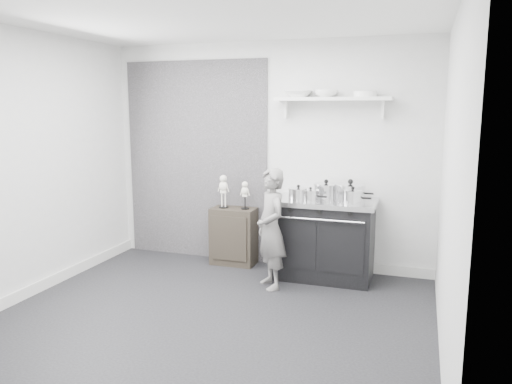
# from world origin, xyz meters

# --- Properties ---
(ground) EXTENTS (4.00, 4.00, 0.00)m
(ground) POSITION_xyz_m (0.00, 0.00, 0.00)
(ground) COLOR black
(ground) RESTS_ON ground
(room_shell) EXTENTS (4.02, 3.62, 2.71)m
(room_shell) POSITION_xyz_m (-0.09, 0.15, 1.64)
(room_shell) COLOR silver
(room_shell) RESTS_ON ground
(wall_shelf) EXTENTS (1.30, 0.26, 0.24)m
(wall_shelf) POSITION_xyz_m (0.80, 1.68, 2.01)
(wall_shelf) COLOR silver
(wall_shelf) RESTS_ON room_shell
(stove) EXTENTS (1.13, 0.71, 0.91)m
(stove) POSITION_xyz_m (0.78, 1.48, 0.46)
(stove) COLOR black
(stove) RESTS_ON ground
(side_cabinet) EXTENTS (0.54, 0.32, 0.70)m
(side_cabinet) POSITION_xyz_m (-0.37, 1.61, 0.35)
(side_cabinet) COLOR black
(side_cabinet) RESTS_ON ground
(child) EXTENTS (0.54, 0.56, 1.30)m
(child) POSITION_xyz_m (0.30, 0.97, 0.65)
(child) COLOR slate
(child) RESTS_ON ground
(pot_front_left) EXTENTS (0.31, 0.22, 0.17)m
(pot_front_left) POSITION_xyz_m (0.50, 1.36, 0.98)
(pot_front_left) COLOR silver
(pot_front_left) RESTS_ON stove
(pot_back_left) EXTENTS (0.37, 0.29, 0.21)m
(pot_back_left) POSITION_xyz_m (0.77, 1.59, 0.99)
(pot_back_left) COLOR silver
(pot_back_left) RESTS_ON stove
(pot_back_right) EXTENTS (0.43, 0.34, 0.23)m
(pot_back_right) POSITION_xyz_m (1.05, 1.56, 1.00)
(pot_back_right) COLOR silver
(pot_back_right) RESTS_ON stove
(pot_front_right) EXTENTS (0.31, 0.22, 0.19)m
(pot_front_right) POSITION_xyz_m (1.11, 1.32, 0.98)
(pot_front_right) COLOR silver
(pot_front_right) RESTS_ON stove
(pot_front_center) EXTENTS (0.27, 0.18, 0.16)m
(pot_front_center) POSITION_xyz_m (0.65, 1.32, 0.97)
(pot_front_center) COLOR silver
(pot_front_center) RESTS_ON stove
(skeleton_full) EXTENTS (0.13, 0.08, 0.47)m
(skeleton_full) POSITION_xyz_m (-0.50, 1.61, 0.94)
(skeleton_full) COLOR silver
(skeleton_full) RESTS_ON side_cabinet
(skeleton_torso) EXTENTS (0.11, 0.07, 0.39)m
(skeleton_torso) POSITION_xyz_m (-0.22, 1.61, 0.90)
(skeleton_torso) COLOR silver
(skeleton_torso) RESTS_ON side_cabinet
(bowl_large) EXTENTS (0.31, 0.31, 0.08)m
(bowl_large) POSITION_xyz_m (0.41, 1.67, 2.08)
(bowl_large) COLOR white
(bowl_large) RESTS_ON wall_shelf
(bowl_small) EXTENTS (0.26, 0.26, 0.08)m
(bowl_small) POSITION_xyz_m (0.72, 1.67, 2.08)
(bowl_small) COLOR white
(bowl_small) RESTS_ON wall_shelf
(plate_stack) EXTENTS (0.25, 0.25, 0.06)m
(plate_stack) POSITION_xyz_m (1.16, 1.67, 2.07)
(plate_stack) COLOR white
(plate_stack) RESTS_ON wall_shelf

